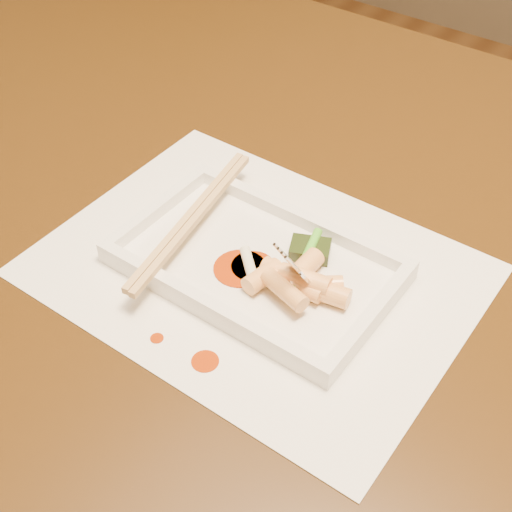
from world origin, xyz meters
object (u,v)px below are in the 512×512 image
Objects in this scene: chopstick_a at (189,217)px; fork at (335,223)px; placemat at (256,270)px; plate_base at (256,267)px; table at (280,277)px.

fork reaches higher than chopstick_a.
placemat is 0.09m from chopstick_a.
chopstick_a is (-0.08, 0.00, 0.02)m from plate_base.
chopstick_a is (-0.05, -0.09, 0.13)m from table.
chopstick_a is 0.16m from fork.
placemat is 1.54× the size of plate_base.
table is 6.20× the size of chopstick_a.
placemat is 0.00m from plate_base.
plate_base is 1.86× the size of fork.
fork is (0.07, 0.02, 0.08)m from placemat.
plate_base is (0.00, -0.00, 0.00)m from placemat.
fork is at bearing 14.42° from plate_base.
chopstick_a is (-0.08, 0.00, 0.03)m from placemat.
plate_base is (0.03, -0.09, 0.11)m from table.
fork is (0.07, 0.02, 0.08)m from plate_base.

